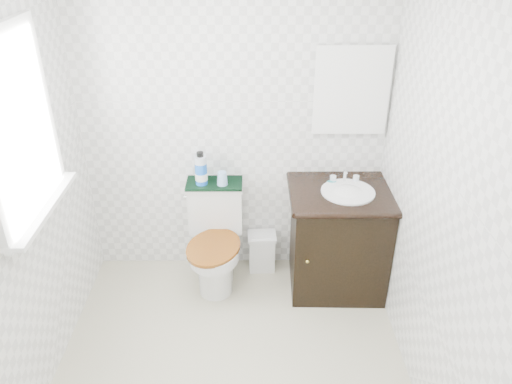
{
  "coord_description": "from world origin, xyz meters",
  "views": [
    {
      "loc": [
        0.13,
        -2.14,
        2.5
      ],
      "look_at": [
        0.16,
        0.75,
        0.9
      ],
      "focal_mm": 35.0,
      "sensor_mm": 36.0,
      "label": 1
    }
  ],
  "objects_px": {
    "vanity": "(339,237)",
    "cup": "(222,178)",
    "mouthwash_bottle": "(201,170)",
    "toilet": "(216,242)",
    "trash_bin": "(262,251)"
  },
  "relations": [
    {
      "from": "vanity",
      "to": "cup",
      "type": "distance_m",
      "value": 0.96
    },
    {
      "from": "vanity",
      "to": "cup",
      "type": "relative_size",
      "value": 9.3
    },
    {
      "from": "vanity",
      "to": "trash_bin",
      "type": "distance_m",
      "value": 0.65
    },
    {
      "from": "mouthwash_bottle",
      "to": "vanity",
      "type": "bearing_deg",
      "value": -9.33
    },
    {
      "from": "cup",
      "to": "vanity",
      "type": "bearing_deg",
      "value": -10.18
    },
    {
      "from": "vanity",
      "to": "mouthwash_bottle",
      "type": "relative_size",
      "value": 3.67
    },
    {
      "from": "toilet",
      "to": "cup",
      "type": "height_order",
      "value": "cup"
    },
    {
      "from": "toilet",
      "to": "mouthwash_bottle",
      "type": "xyz_separation_m",
      "value": [
        -0.09,
        0.1,
        0.56
      ]
    },
    {
      "from": "trash_bin",
      "to": "mouthwash_bottle",
      "type": "height_order",
      "value": "mouthwash_bottle"
    },
    {
      "from": "toilet",
      "to": "cup",
      "type": "distance_m",
      "value": 0.51
    },
    {
      "from": "trash_bin",
      "to": "vanity",
      "type": "bearing_deg",
      "value": -19.33
    },
    {
      "from": "toilet",
      "to": "cup",
      "type": "relative_size",
      "value": 7.81
    },
    {
      "from": "toilet",
      "to": "trash_bin",
      "type": "distance_m",
      "value": 0.42
    },
    {
      "from": "cup",
      "to": "mouthwash_bottle",
      "type": "bearing_deg",
      "value": 175.53
    },
    {
      "from": "mouthwash_bottle",
      "to": "cup",
      "type": "distance_m",
      "value": 0.17
    }
  ]
}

